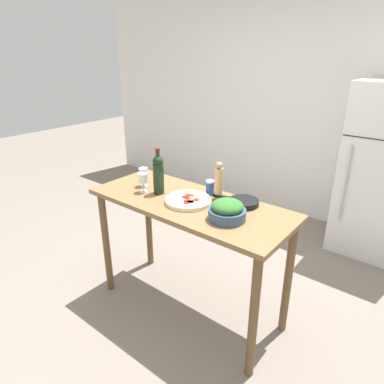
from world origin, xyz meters
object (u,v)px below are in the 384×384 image
(wine_glass_far, at_px, (143,173))
(homemade_pizza, at_px, (188,200))
(wine_glass_near, at_px, (143,179))
(salt_canister, at_px, (210,187))
(pepper_mill, at_px, (219,181))
(salad_bowl, at_px, (227,211))
(cast_iron_skillet, at_px, (243,202))
(wine_bottle, at_px, (158,174))

(wine_glass_far, distance_m, homemade_pizza, 0.48)
(wine_glass_near, relative_size, salt_canister, 1.35)
(pepper_mill, height_order, salad_bowl, pepper_mill)
(wine_glass_near, distance_m, pepper_mill, 0.56)
(homemade_pizza, distance_m, cast_iron_skillet, 0.38)
(wine_glass_far, relative_size, salt_canister, 1.35)
(wine_glass_near, xyz_separation_m, salad_bowl, (0.73, 0.01, -0.04))
(wine_bottle, relative_size, salad_bowl, 1.45)
(homemade_pizza, bearing_deg, wine_bottle, -179.20)
(pepper_mill, bearing_deg, salt_canister, 164.19)
(wine_glass_near, height_order, homemade_pizza, wine_glass_near)
(wine_glass_near, height_order, salt_canister, wine_glass_near)
(pepper_mill, height_order, homemade_pizza, pepper_mill)
(wine_bottle, xyz_separation_m, homemade_pizza, (0.27, 0.00, -0.14))
(wine_bottle, height_order, homemade_pizza, wine_bottle)
(wine_glass_far, bearing_deg, salt_canister, 19.98)
(cast_iron_skillet, bearing_deg, wine_glass_near, -159.51)
(salad_bowl, relative_size, homemade_pizza, 0.72)
(wine_glass_far, height_order, salt_canister, wine_glass_far)
(pepper_mill, bearing_deg, wine_bottle, -154.69)
(wine_glass_near, xyz_separation_m, homemade_pizza, (0.38, 0.06, -0.09))
(salad_bowl, bearing_deg, wine_bottle, 175.96)
(wine_bottle, height_order, salt_canister, wine_bottle)
(wine_bottle, height_order, salad_bowl, wine_bottle)
(wine_bottle, distance_m, wine_glass_near, 0.13)
(wine_bottle, xyz_separation_m, salt_canister, (0.31, 0.21, -0.10))
(salt_canister, height_order, cast_iron_skillet, salt_canister)
(wine_glass_near, relative_size, pepper_mill, 0.53)
(salt_canister, bearing_deg, wine_glass_far, -160.02)
(wine_glass_far, relative_size, homemade_pizza, 0.45)
(salad_bowl, height_order, homemade_pizza, salad_bowl)
(wine_bottle, distance_m, salt_canister, 0.39)
(homemade_pizza, relative_size, salt_canister, 3.02)
(salt_canister, bearing_deg, wine_bottle, -145.06)
(wine_glass_far, bearing_deg, wine_bottle, -9.69)
(pepper_mill, xyz_separation_m, salt_canister, (-0.09, 0.03, -0.08))
(wine_glass_near, bearing_deg, cast_iron_skillet, 20.49)
(wine_glass_far, relative_size, salad_bowl, 0.62)
(pepper_mill, distance_m, salt_canister, 0.12)
(wine_glass_near, bearing_deg, pepper_mill, 25.61)
(cast_iron_skillet, bearing_deg, wine_bottle, -160.70)
(wine_bottle, distance_m, cast_iron_skillet, 0.64)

